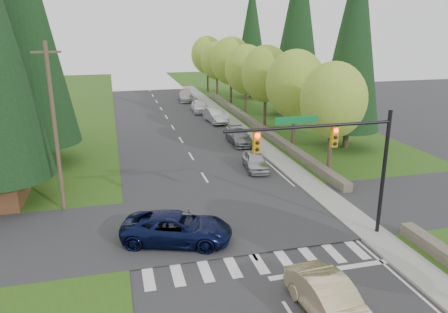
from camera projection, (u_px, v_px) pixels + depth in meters
name	position (u px, v px, depth m)	size (l,w,h in m)	color
ground	(284.00, 303.00, 17.80)	(120.00, 120.00, 0.00)	#28282B
grass_east	(335.00, 148.00, 39.39)	(14.00, 110.00, 0.06)	#314F15
grass_west	(25.00, 172.00, 33.17)	(14.00, 110.00, 0.06)	#314F15
cross_street	(232.00, 220.00, 25.19)	(120.00, 8.00, 0.10)	#28282B
sidewalk_east	(264.00, 147.00, 39.77)	(1.80, 80.00, 0.13)	gray
curb_east	(255.00, 147.00, 39.57)	(0.20, 80.00, 0.13)	gray
stone_wall_north	(254.00, 124.00, 47.49)	(0.70, 40.00, 0.70)	#4C4438
traffic_signal	(336.00, 149.00, 21.53)	(8.70, 0.37, 6.80)	black
utility_pole	(55.00, 128.00, 25.10)	(1.60, 0.24, 10.00)	#473828
decid_tree_0	(333.00, 100.00, 31.29)	(4.80, 4.80, 8.37)	#38281C
decid_tree_1	(296.00, 84.00, 37.73)	(5.20, 5.20, 8.80)	#38281C
decid_tree_2	(266.00, 74.00, 44.11)	(5.00, 5.00, 8.82)	#38281C
decid_tree_3	(246.00, 69.00, 50.69)	(5.00, 5.00, 8.55)	#38281C
decid_tree_4	(231.00, 61.00, 57.07)	(5.40, 5.40, 9.18)	#38281C
decid_tree_5	(217.00, 61.00, 63.65)	(4.80, 4.80, 8.30)	#38281C
decid_tree_6	(207.00, 55.00, 70.05)	(5.20, 5.20, 8.86)	#38281C
conifer_w_c	(24.00, 17.00, 31.93)	(6.46, 6.46, 20.80)	#38281C
conifer_w_e	(12.00, 30.00, 37.29)	(5.78, 5.78, 18.80)	#38281C
conifer_e_a	(354.00, 36.00, 36.74)	(5.44, 5.44, 17.80)	#38281C
conifer_e_b	(298.00, 23.00, 49.63)	(6.12, 6.12, 19.80)	#38281C
conifer_e_c	(252.00, 34.00, 62.79)	(5.10, 5.10, 16.80)	#38281C
sedan_champagne	(330.00, 300.00, 16.72)	(1.65, 4.73, 1.56)	#D3BB8C
suv_navy	(177.00, 228.00, 22.52)	(2.61, 5.67, 1.57)	#0A1033
parked_car_a	(255.00, 161.00, 33.71)	(1.60, 3.98, 1.36)	#B2B2B7
parked_car_b	(240.00, 137.00, 40.80)	(1.86, 4.57, 1.33)	slate
parked_car_c	(216.00, 116.00, 49.47)	(1.65, 4.74, 1.56)	#BBBCC1
parked_car_d	(200.00, 106.00, 55.02)	(1.84, 4.58, 1.56)	white
parked_car_e	(186.00, 96.00, 62.92)	(2.00, 4.92, 1.43)	#B1B1B6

